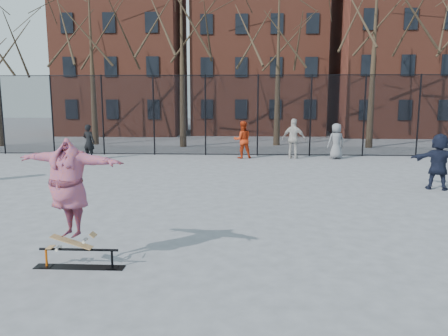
{
  "coord_description": "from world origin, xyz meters",
  "views": [
    {
      "loc": [
        0.64,
        -8.77,
        2.96
      ],
      "look_at": [
        0.12,
        1.5,
        1.25
      ],
      "focal_mm": 35.0,
      "sensor_mm": 36.0,
      "label": 1
    }
  ],
  "objects_px": {
    "bystander_red": "(242,140)",
    "bystander_extra": "(336,141)",
    "bystander_white": "(294,139)",
    "bystander_navy": "(439,162)",
    "skate_rail": "(79,260)",
    "skateboard": "(72,246)",
    "skater": "(69,196)",
    "bystander_black": "(89,142)"
  },
  "relations": [
    {
      "from": "bystander_red",
      "to": "bystander_extra",
      "type": "relative_size",
      "value": 1.05
    },
    {
      "from": "bystander_white",
      "to": "bystander_navy",
      "type": "height_order",
      "value": "bystander_white"
    },
    {
      "from": "skate_rail",
      "to": "bystander_red",
      "type": "relative_size",
      "value": 0.89
    },
    {
      "from": "bystander_white",
      "to": "bystander_navy",
      "type": "xyz_separation_m",
      "value": [
        3.85,
        -6.77,
        -0.05
      ]
    },
    {
      "from": "skate_rail",
      "to": "skateboard",
      "type": "xyz_separation_m",
      "value": [
        -0.11,
        0.0,
        0.26
      ]
    },
    {
      "from": "skate_rail",
      "to": "skater",
      "type": "distance_m",
      "value": 1.15
    },
    {
      "from": "skate_rail",
      "to": "bystander_extra",
      "type": "distance_m",
      "value": 15.44
    },
    {
      "from": "skate_rail",
      "to": "bystander_navy",
      "type": "xyz_separation_m",
      "value": [
        8.99,
        6.91,
        0.76
      ]
    },
    {
      "from": "bystander_black",
      "to": "bystander_red",
      "type": "relative_size",
      "value": 0.93
    },
    {
      "from": "skater",
      "to": "bystander_navy",
      "type": "bearing_deg",
      "value": 53.34
    },
    {
      "from": "skateboard",
      "to": "skate_rail",
      "type": "bearing_deg",
      "value": 0.0
    },
    {
      "from": "bystander_black",
      "to": "bystander_white",
      "type": "bearing_deg",
      "value": -159.42
    },
    {
      "from": "skate_rail",
      "to": "bystander_red",
      "type": "bearing_deg",
      "value": 78.78
    },
    {
      "from": "bystander_red",
      "to": "bystander_navy",
      "type": "height_order",
      "value": "bystander_navy"
    },
    {
      "from": "bystander_black",
      "to": "bystander_extra",
      "type": "bearing_deg",
      "value": -160.16
    },
    {
      "from": "skate_rail",
      "to": "bystander_black",
      "type": "bearing_deg",
      "value": 109.13
    },
    {
      "from": "bystander_black",
      "to": "bystander_red",
      "type": "bearing_deg",
      "value": -157.96
    },
    {
      "from": "skater",
      "to": "skate_rail",
      "type": "bearing_deg",
      "value": 16.14
    },
    {
      "from": "bystander_black",
      "to": "bystander_navy",
      "type": "height_order",
      "value": "bystander_navy"
    },
    {
      "from": "bystander_red",
      "to": "bystander_navy",
      "type": "bearing_deg",
      "value": 119.84
    },
    {
      "from": "skateboard",
      "to": "bystander_white",
      "type": "height_order",
      "value": "bystander_white"
    },
    {
      "from": "skateboard",
      "to": "bystander_black",
      "type": "xyz_separation_m",
      "value": [
        -4.38,
        12.95,
        0.43
      ]
    },
    {
      "from": "skateboard",
      "to": "bystander_red",
      "type": "xyz_separation_m",
      "value": [
        2.83,
        13.68,
        0.49
      ]
    },
    {
      "from": "skate_rail",
      "to": "bystander_navy",
      "type": "height_order",
      "value": "bystander_navy"
    },
    {
      "from": "skater",
      "to": "bystander_white",
      "type": "relative_size",
      "value": 1.09
    },
    {
      "from": "bystander_white",
      "to": "bystander_extra",
      "type": "xyz_separation_m",
      "value": [
        1.99,
        0.0,
        -0.11
      ]
    },
    {
      "from": "bystander_black",
      "to": "bystander_extra",
      "type": "relative_size",
      "value": 0.97
    },
    {
      "from": "skate_rail",
      "to": "skateboard",
      "type": "distance_m",
      "value": 0.28
    },
    {
      "from": "skate_rail",
      "to": "bystander_red",
      "type": "distance_m",
      "value": 13.97
    },
    {
      "from": "bystander_red",
      "to": "skate_rail",
      "type": "bearing_deg",
      "value": 65.76
    },
    {
      "from": "bystander_navy",
      "to": "skateboard",
      "type": "bearing_deg",
      "value": 58.52
    },
    {
      "from": "skateboard",
      "to": "bystander_black",
      "type": "bearing_deg",
      "value": 108.68
    },
    {
      "from": "bystander_black",
      "to": "bystander_white",
      "type": "relative_size",
      "value": 0.86
    },
    {
      "from": "skater",
      "to": "bystander_red",
      "type": "xyz_separation_m",
      "value": [
        2.83,
        13.68,
        -0.39
      ]
    },
    {
      "from": "bystander_white",
      "to": "skateboard",
      "type": "bearing_deg",
      "value": 91.35
    },
    {
      "from": "bystander_extra",
      "to": "skateboard",
      "type": "bearing_deg",
      "value": 44.82
    },
    {
      "from": "skateboard",
      "to": "bystander_extra",
      "type": "bearing_deg",
      "value": 62.08
    },
    {
      "from": "bystander_red",
      "to": "skater",
      "type": "bearing_deg",
      "value": 65.3
    },
    {
      "from": "skate_rail",
      "to": "bystander_red",
      "type": "xyz_separation_m",
      "value": [
        2.71,
        13.68,
        0.75
      ]
    },
    {
      "from": "skater",
      "to": "bystander_black",
      "type": "bearing_deg",
      "value": 124.82
    },
    {
      "from": "skater",
      "to": "bystander_extra",
      "type": "bearing_deg",
      "value": 78.22
    },
    {
      "from": "skateboard",
      "to": "bystander_white",
      "type": "bearing_deg",
      "value": 68.97
    }
  ]
}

